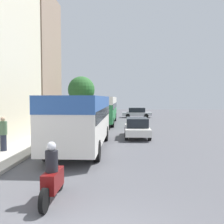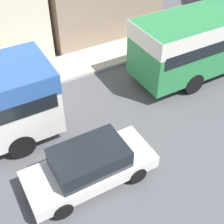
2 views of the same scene
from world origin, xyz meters
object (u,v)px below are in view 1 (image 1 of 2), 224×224
Objects in this scene: bus_lead at (82,115)px; car_far_curb at (137,127)px; pedestrian_near_curb at (3,134)px; bus_following at (104,106)px; car_crossing at (137,112)px; motorcycle_behind_lead at (52,177)px.

car_far_curb is at bearing 52.57° from bus_lead.
car_far_curb is 2.41× the size of pedestrian_near_curb.
bus_following is at bearing 108.61° from car_far_curb.
car_far_curb is at bearing -71.39° from bus_following.
bus_lead is 14.16m from bus_following.
bus_lead is 5.01× the size of pedestrian_near_curb.
car_crossing is at bearing 87.13° from car_far_curb.
motorcycle_behind_lead is 0.51× the size of car_crossing.
motorcycle_behind_lead is at bearing -53.59° from pedestrian_near_curb.
bus_following is 2.55× the size of car_far_curb.
pedestrian_near_curb is at bearing -160.54° from bus_lead.
car_crossing is 19.02m from car_far_curb.
bus_lead is at bearing -127.43° from car_far_curb.
bus_lead reaches higher than motorcycle_behind_lead.
bus_lead is at bearing -90.60° from bus_following.
motorcycle_behind_lead is 31.03m from car_crossing.
bus_lead is 2.08× the size of car_far_curb.
motorcycle_behind_lead is 7.36m from pedestrian_near_curb.
pedestrian_near_curb reaches higher than motorcycle_behind_lead.
bus_lead is 5.75m from car_far_curb.
pedestrian_near_curb reaches higher than car_crossing.
bus_following is 6.14× the size of pedestrian_near_curb.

